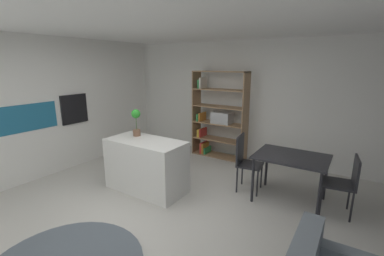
% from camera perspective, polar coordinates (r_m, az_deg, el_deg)
% --- Properties ---
extents(ground_plane, '(8.95, 8.95, 0.00)m').
position_cam_1_polar(ground_plane, '(4.24, -8.32, -16.70)').
color(ground_plane, beige).
extents(ceiling_slab, '(6.51, 5.96, 0.06)m').
position_cam_1_polar(ceiling_slab, '(3.70, -9.86, 21.95)').
color(ceiling_slab, white).
rests_on(ceiling_slab, ground_plane).
extents(back_partition, '(6.51, 0.06, 2.65)m').
position_cam_1_polar(back_partition, '(6.23, 9.38, 6.06)').
color(back_partition, silver).
rests_on(back_partition, ground_plane).
extents(tall_cabinet_run_left, '(0.65, 5.37, 2.65)m').
position_cam_1_polar(tall_cabinet_run_left, '(6.03, -29.92, 4.16)').
color(tall_cabinet_run_left, silver).
rests_on(tall_cabinet_run_left, ground_plane).
extents(cabinet_niche_splashback, '(0.01, 1.07, 0.49)m').
position_cam_1_polar(cabinet_niche_splashback, '(5.57, -32.06, 1.85)').
color(cabinet_niche_splashback, '#1E6084').
rests_on(cabinet_niche_splashback, ground_plane).
extents(built_in_oven, '(0.06, 0.57, 0.60)m').
position_cam_1_polar(built_in_oven, '(6.00, -24.07, 3.80)').
color(built_in_oven, black).
rests_on(built_in_oven, ground_plane).
extents(kitchen_island, '(1.36, 0.67, 0.89)m').
position_cam_1_polar(kitchen_island, '(4.63, -9.84, -7.93)').
color(kitchen_island, silver).
rests_on(kitchen_island, ground_plane).
extents(potted_plant_on_island, '(0.16, 0.16, 0.48)m').
position_cam_1_polar(potted_plant_on_island, '(4.73, -11.97, 1.65)').
color(potted_plant_on_island, brown).
rests_on(potted_plant_on_island, kitchen_island).
extents(open_bookshelf, '(1.27, 0.38, 1.98)m').
position_cam_1_polar(open_bookshelf, '(6.12, 5.56, 2.38)').
color(open_bookshelf, '#997551').
rests_on(open_bookshelf, ground_plane).
extents(dining_table, '(1.07, 0.81, 0.75)m').
position_cam_1_polar(dining_table, '(4.40, 20.63, -6.66)').
color(dining_table, '#232328').
rests_on(dining_table, ground_plane).
extents(dining_chair_window_side, '(0.50, 0.49, 0.89)m').
position_cam_1_polar(dining_chair_window_side, '(4.39, 30.22, -9.71)').
color(dining_chair_window_side, '#232328').
rests_on(dining_chair_window_side, ground_plane).
extents(dining_chair_island_side, '(0.45, 0.46, 0.97)m').
position_cam_1_polar(dining_chair_island_side, '(4.62, 11.33, -6.41)').
color(dining_chair_island_side, '#232328').
rests_on(dining_chair_island_side, ground_plane).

